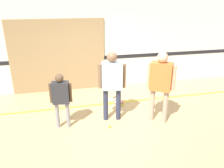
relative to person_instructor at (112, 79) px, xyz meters
The scene contains 13 objects.
ground_plane 1.08m from the person_instructor, 168.71° to the left, with size 16.00×16.00×0.00m, color tan.
wall_back 2.35m from the person_instructor, 94.70° to the left, with size 16.00×0.07×3.20m.
wall_panel 2.54m from the person_instructor, 118.81° to the left, with size 2.93×0.05×2.30m.
floor_stripe 1.39m from the person_instructor, 102.10° to the left, with size 14.40×0.10×0.01m.
person_instructor is the anchor object (origin of this frame).
person_student_left 1.23m from the person_instructor, behind, with size 0.50×0.25×1.32m.
person_student_right 1.13m from the person_instructor, 17.86° to the right, with size 0.56×0.50×1.74m.
racket_spare_on_floor 1.45m from the person_instructor, 65.96° to the left, with size 0.39×0.51×0.03m.
racket_second_spare 1.54m from the person_instructor, 78.97° to the left, with size 0.48×0.46×0.03m.
tennis_ball_near_instructor 1.11m from the person_instructor, 110.27° to the right, with size 0.07×0.07×0.07m, color #CCE038.
tennis_ball_by_spare_racket 1.31m from the person_instructor, 81.33° to the left, with size 0.07×0.07×0.07m, color #CCE038.
tennis_ball_stray_left 1.93m from the person_instructor, 29.50° to the left, with size 0.07×0.07×0.07m, color #CCE038.
tennis_ball_stray_right 1.30m from the person_instructor, 54.43° to the left, with size 0.07×0.07×0.07m, color #CCE038.
Camera 1 is at (-0.91, -4.75, 2.82)m, focal length 35.00 mm.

